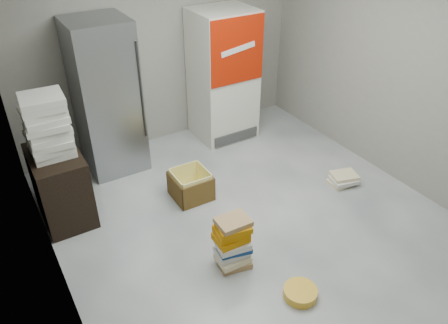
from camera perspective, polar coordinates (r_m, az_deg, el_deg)
name	(u,v)px	position (r m, az deg, el deg)	size (l,w,h in m)	color
ground	(266,233)	(4.74, 5.49, -9.18)	(5.00, 5.00, 0.00)	silver
room_shell	(277,73)	(3.79, 6.93, 11.52)	(4.04, 5.04, 2.82)	gray
steel_fridge	(107,98)	(5.53, -15.09, 8.07)	(0.70, 0.72, 1.90)	#909498
coke_cooler	(223,75)	(6.14, -0.10, 11.23)	(0.80, 0.73, 1.80)	silver
wood_shelf	(61,186)	(5.02, -20.52, -2.93)	(0.50, 0.80, 0.80)	black
supply_box_stack	(47,126)	(4.66, -22.15, 4.38)	(0.44, 0.44, 0.65)	silver
phonebook_stack_main	(233,243)	(4.20, 1.14, -10.49)	(0.37, 0.32, 0.55)	#9E794C
phonebook_stack_side	(343,179)	(5.58, 15.29, -2.18)	(0.37, 0.33, 0.14)	beige
cardboard_box	(191,187)	(5.15, -4.35, -3.22)	(0.43, 0.43, 0.34)	yellow
bucket_lid	(300,293)	(4.15, 9.92, -16.46)	(0.31, 0.31, 0.08)	gold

